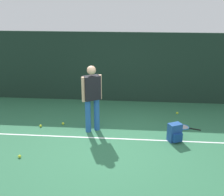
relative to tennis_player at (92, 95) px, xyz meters
The scene contains 10 objects.
ground_plane 1.29m from the tennis_player, 52.47° to the right, with size 12.00×12.00×0.00m, color #2D6B47.
back_fence 2.38m from the tennis_player, 77.36° to the left, with size 10.00×0.10×2.22m, color #192D23.
court_line 1.17m from the tennis_player, 37.57° to the right, with size 9.00×0.05×0.00m, color white.
tennis_player is the anchor object (origin of this frame).
tennis_racket 2.58m from the tennis_player, ahead, with size 0.64×0.42×0.03m.
backpack 2.20m from the tennis_player, 10.90° to the right, with size 0.36×0.37×0.44m.
tennis_ball_near_player 2.20m from the tennis_player, 133.16° to the right, with size 0.07×0.07×0.07m, color #CCE033.
tennis_ball_by_fence 1.69m from the tennis_player, behind, with size 0.07×0.07×0.07m, color #CCE033.
tennis_ball_mid_court 2.80m from the tennis_player, 29.45° to the left, with size 0.07×0.07×0.07m, color #CCE033.
tennis_ball_far_left 1.29m from the tennis_player, 161.66° to the left, with size 0.07×0.07×0.07m, color #CCE033.
Camera 1 is at (0.56, -6.00, 3.28)m, focal length 46.48 mm.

